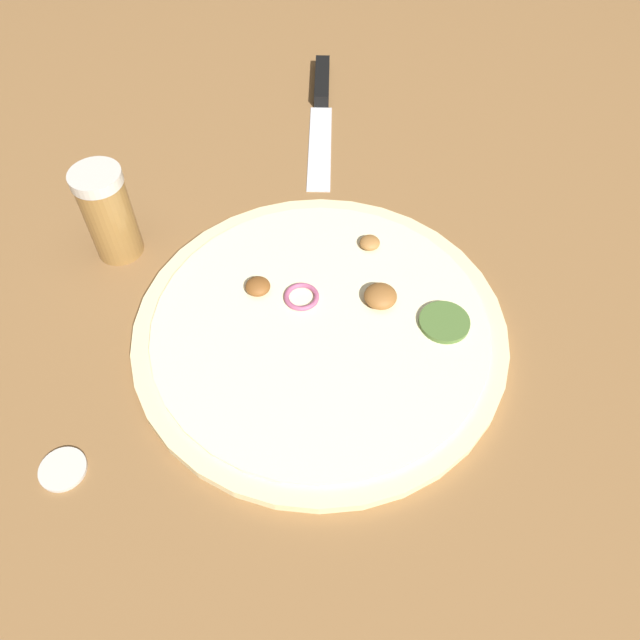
{
  "coord_description": "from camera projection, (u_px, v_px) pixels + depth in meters",
  "views": [
    {
      "loc": [
        -0.31,
        -0.21,
        0.51
      ],
      "look_at": [
        0.0,
        0.0,
        0.02
      ],
      "focal_mm": 35.0,
      "sensor_mm": 36.0,
      "label": 1
    }
  ],
  "objects": [
    {
      "name": "ground_plane",
      "position": [
        320.0,
        333.0,
        0.63
      ],
      "size": [
        3.0,
        3.0,
        0.0
      ],
      "primitive_type": "plane",
      "color": "brown"
    },
    {
      "name": "pizza",
      "position": [
        321.0,
        328.0,
        0.62
      ],
      "size": [
        0.37,
        0.37,
        0.03
      ],
      "color": "beige",
      "rests_on": "ground_plane"
    },
    {
      "name": "knife",
      "position": [
        322.0,
        96.0,
        0.87
      ],
      "size": [
        0.25,
        0.17,
        0.02
      ],
      "rotation": [
        0.0,
        0.0,
        3.71
      ],
      "color": "silver",
      "rests_on": "ground_plane"
    },
    {
      "name": "spice_jar",
      "position": [
        108.0,
        213.0,
        0.65
      ],
      "size": [
        0.05,
        0.05,
        0.11
      ],
      "color": "olive",
      "rests_on": "ground_plane"
    },
    {
      "name": "loose_cap",
      "position": [
        62.0,
        468.0,
        0.54
      ],
      "size": [
        0.04,
        0.04,
        0.01
      ],
      "color": "beige",
      "rests_on": "ground_plane"
    }
  ]
}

